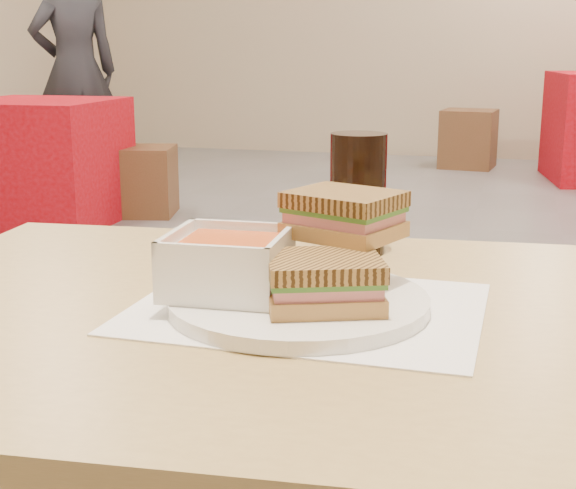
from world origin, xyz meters
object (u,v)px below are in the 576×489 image
(patron_a, at_px, (75,70))
(bg_table_0, at_px, (43,162))
(panini_lower, at_px, (324,282))
(cola_glass, at_px, (358,194))
(soup_bowl, at_px, (228,266))
(plate, at_px, (299,302))
(bg_chair_0r, at_px, (143,181))
(main_table, at_px, (397,416))
(bg_chair_2l, at_px, (468,139))

(patron_a, bearing_deg, bg_table_0, -70.03)
(panini_lower, relative_size, cola_glass, 0.87)
(soup_bowl, relative_size, cola_glass, 0.80)
(plate, relative_size, bg_chair_0r, 0.61)
(main_table, bearing_deg, bg_chair_2l, 92.79)
(bg_table_0, bearing_deg, cola_glass, -51.74)
(bg_table_0, distance_m, bg_chair_0r, 0.61)
(plate, relative_size, soup_bowl, 2.15)
(cola_glass, relative_size, bg_chair_0r, 0.36)
(bg_table_0, height_order, bg_chair_2l, bg_table_0)
(bg_table_0, xyz_separation_m, bg_chair_2l, (2.25, 2.98, -0.11))
(cola_glass, bearing_deg, bg_chair_2l, 92.02)
(plate, bearing_deg, soup_bowl, -173.78)
(main_table, distance_m, bg_table_0, 4.23)
(bg_chair_2l, relative_size, patron_a, 0.29)
(plate, bearing_deg, bg_table_0, 125.92)
(soup_bowl, distance_m, bg_chair_0r, 4.27)
(main_table, distance_m, cola_glass, 0.33)
(plate, bearing_deg, main_table, 8.56)
(main_table, relative_size, plate, 4.60)
(bg_chair_0r, relative_size, bg_chair_2l, 0.92)
(bg_table_0, relative_size, bg_chair_2l, 1.74)
(plate, distance_m, panini_lower, 0.05)
(bg_table_0, distance_m, bg_chair_2l, 3.73)
(bg_table_0, bearing_deg, patron_a, 109.97)
(bg_table_0, bearing_deg, panini_lower, -53.93)
(soup_bowl, bearing_deg, cola_glass, 72.30)
(bg_chair_2l, bearing_deg, plate, -88.16)
(soup_bowl, xyz_separation_m, bg_chair_2l, (-0.13, 6.36, -0.55))
(soup_bowl, bearing_deg, patron_a, 121.62)
(plate, height_order, soup_bowl, soup_bowl)
(bg_chair_0r, bearing_deg, patron_a, 138.73)
(plate, bearing_deg, bg_chair_0r, 117.98)
(main_table, height_order, bg_chair_0r, main_table)
(cola_glass, relative_size, bg_chair_2l, 0.33)
(main_table, bearing_deg, panini_lower, -148.18)
(plate, relative_size, patron_a, 0.16)
(bg_chair_2l, bearing_deg, bg_table_0, -127.05)
(panini_lower, bearing_deg, cola_glass, 94.51)
(main_table, xyz_separation_m, bg_chair_0r, (-2.10, 3.75, -0.43))
(main_table, relative_size, panini_lower, 9.06)
(soup_bowl, distance_m, bg_table_0, 4.16)
(cola_glass, bearing_deg, plate, -92.33)
(panini_lower, bearing_deg, patron_a, 122.49)
(panini_lower, bearing_deg, plate, 139.75)
(main_table, bearing_deg, patron_a, 123.38)
(panini_lower, xyz_separation_m, bg_chair_2l, (-0.24, 6.39, -0.55))
(soup_bowl, height_order, bg_chair_2l, soup_bowl)
(soup_bowl, bearing_deg, bg_table_0, 125.01)
(bg_chair_0r, bearing_deg, plate, -62.02)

